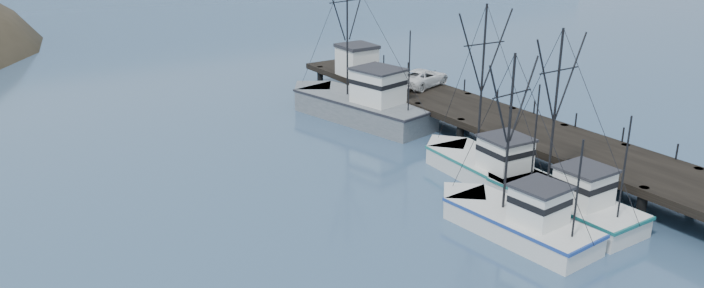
# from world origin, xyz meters

# --- Properties ---
(ground) EXTENTS (400.00, 400.00, 0.00)m
(ground) POSITION_xyz_m (0.00, 0.00, 0.00)
(ground) COLOR #304A6B
(ground) RESTS_ON ground
(pier) EXTENTS (6.00, 44.00, 2.00)m
(pier) POSITION_xyz_m (14.00, 16.00, 1.69)
(pier) COLOR black
(pier) RESTS_ON ground
(trawler_near) EXTENTS (3.63, 10.57, 10.84)m
(trawler_near) POSITION_xyz_m (8.28, 4.07, 0.82)
(trawler_near) COLOR silver
(trawler_near) RESTS_ON ground
(trawler_mid) EXTENTS (4.01, 9.99, 10.05)m
(trawler_mid) POSITION_xyz_m (4.30, 3.63, 0.82)
(trawler_mid) COLOR silver
(trawler_mid) RESTS_ON ground
(trawler_far) EXTENTS (4.17, 11.14, 11.39)m
(trawler_far) POSITION_xyz_m (8.51, 10.18, 0.82)
(trawler_far) COLOR silver
(trawler_far) RESTS_ON ground
(work_vessel) EXTENTS (6.80, 14.66, 12.35)m
(work_vessel) POSITION_xyz_m (8.82, 25.31, 1.23)
(work_vessel) COLOR slate
(work_vessel) RESTS_ON ground
(pier_shed) EXTENTS (3.00, 3.20, 2.80)m
(pier_shed) POSITION_xyz_m (12.50, 31.30, 3.42)
(pier_shed) COLOR silver
(pier_shed) RESTS_ON pier
(pickup_truck) EXTENTS (5.86, 3.96, 1.49)m
(pickup_truck) POSITION_xyz_m (15.00, 24.93, 2.75)
(pickup_truck) COLOR silver
(pickup_truck) RESTS_ON pier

